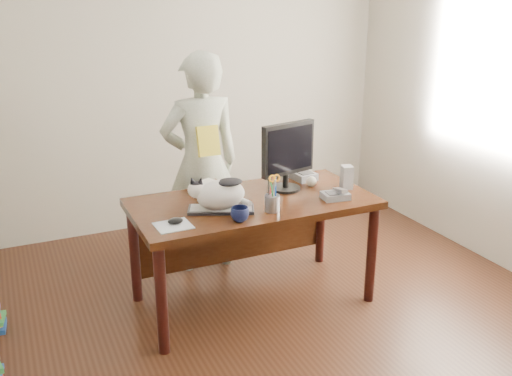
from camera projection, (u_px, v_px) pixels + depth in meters
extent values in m
plane|color=black|center=(293.00, 345.00, 3.51)|extent=(4.50, 4.50, 0.00)
plane|color=beige|center=(176.00, 77.00, 5.00)|extent=(4.00, 0.00, 4.00)
cube|color=black|center=(253.00, 204.00, 3.79)|extent=(1.60, 0.80, 0.05)
cylinder|color=black|center=(161.00, 301.00, 3.33)|extent=(0.07, 0.07, 0.70)
cylinder|color=black|center=(372.00, 255.00, 3.91)|extent=(0.07, 0.07, 0.70)
cylinder|color=black|center=(135.00, 254.00, 3.91)|extent=(0.07, 0.07, 0.70)
cylinder|color=black|center=(321.00, 220.00, 4.49)|extent=(0.07, 0.07, 0.70)
cube|color=black|center=(233.00, 229.00, 4.20)|extent=(1.45, 0.03, 0.50)
cube|color=black|center=(221.00, 209.00, 3.59)|extent=(0.44, 0.30, 0.02)
cube|color=#A0A0A5|center=(221.00, 208.00, 3.58)|extent=(0.40, 0.27, 0.00)
ellipsoid|color=silver|center=(221.00, 195.00, 3.55)|extent=(0.36, 0.30, 0.19)
ellipsoid|color=silver|center=(197.00, 190.00, 3.52)|extent=(0.15, 0.14, 0.11)
ellipsoid|color=black|center=(197.00, 184.00, 3.51)|extent=(0.10, 0.10, 0.04)
cone|color=black|center=(192.00, 181.00, 3.49)|extent=(0.07, 0.06, 0.07)
cone|color=black|center=(201.00, 181.00, 3.49)|extent=(0.07, 0.07, 0.07)
ellipsoid|color=black|center=(229.00, 182.00, 3.53)|extent=(0.20, 0.19, 0.04)
cylinder|color=silver|center=(245.00, 202.00, 3.62)|extent=(0.05, 0.13, 0.04)
cylinder|color=black|center=(286.00, 188.00, 3.98)|extent=(0.25, 0.25, 0.02)
cylinder|color=black|center=(286.00, 181.00, 3.96)|extent=(0.05, 0.05, 0.09)
cube|color=black|center=(288.00, 149.00, 3.87)|extent=(0.42, 0.14, 0.36)
cube|color=black|center=(290.00, 149.00, 3.85)|extent=(0.38, 0.09, 0.30)
cylinder|color=gray|center=(272.00, 203.00, 3.57)|extent=(0.10, 0.10, 0.11)
cylinder|color=black|center=(269.00, 190.00, 3.54)|extent=(0.03, 0.04, 0.16)
cylinder|color=blue|center=(276.00, 190.00, 3.54)|extent=(0.02, 0.04, 0.16)
cylinder|color=#B21A19|center=(271.00, 189.00, 3.56)|extent=(0.01, 0.04, 0.16)
cylinder|color=#177527|center=(272.00, 191.00, 3.52)|extent=(0.02, 0.03, 0.16)
cylinder|color=#A3A2A7|center=(274.00, 188.00, 3.54)|extent=(0.02, 0.02, 0.12)
cylinder|color=#A3A2A7|center=(275.00, 188.00, 3.54)|extent=(0.02, 0.03, 0.12)
torus|color=orange|center=(272.00, 179.00, 3.51)|extent=(0.05, 0.02, 0.05)
torus|color=orange|center=(277.00, 178.00, 3.53)|extent=(0.05, 0.02, 0.05)
cube|color=silver|center=(173.00, 226.00, 3.36)|extent=(0.21, 0.19, 0.00)
ellipsoid|color=black|center=(175.00, 221.00, 3.38)|extent=(0.10, 0.06, 0.04)
imported|color=#0E1438|center=(240.00, 214.00, 3.42)|extent=(0.16, 0.16, 0.09)
cube|color=slate|center=(335.00, 196.00, 3.79)|extent=(0.19, 0.15, 0.04)
cube|color=#39393B|center=(332.00, 193.00, 3.77)|extent=(0.08, 0.10, 0.01)
cube|color=#A3A2A7|center=(340.00, 190.00, 3.80)|extent=(0.06, 0.15, 0.05)
cube|color=#949597|center=(347.00, 177.00, 3.98)|extent=(0.09, 0.10, 0.16)
sphere|color=#EFE7CF|center=(311.00, 181.00, 4.03)|extent=(0.07, 0.07, 0.07)
cube|color=#511518|center=(209.00, 190.00, 3.93)|extent=(0.24, 0.21, 0.03)
cube|color=brown|center=(210.00, 185.00, 3.92)|extent=(0.21, 0.18, 0.03)
cube|color=silver|center=(207.00, 183.00, 3.91)|extent=(0.16, 0.15, 0.02)
cube|color=slate|center=(303.00, 175.00, 4.20)|extent=(0.16, 0.21, 0.05)
cube|color=#39393B|center=(305.00, 173.00, 4.16)|extent=(0.11, 0.11, 0.01)
imported|color=beige|center=(201.00, 164.00, 4.28)|extent=(0.61, 0.41, 1.67)
cube|color=yellow|center=(208.00, 141.00, 4.06)|extent=(0.16, 0.10, 0.22)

